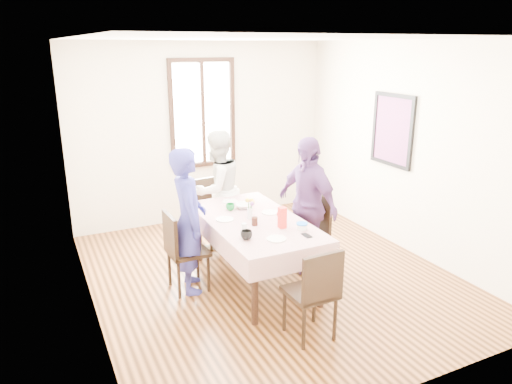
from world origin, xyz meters
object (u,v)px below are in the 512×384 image
person_left (188,221)px  person_right (306,205)px  chair_right (307,233)px  chair_far (216,213)px  person_far (216,189)px  chair_near (310,292)px  chair_left (188,251)px  dining_table (254,251)px

person_left → person_right: person_right is taller
chair_right → chair_far: (-0.73, 1.15, 0.00)m
person_far → chair_near: bearing=69.4°
chair_left → chair_right: 1.47m
dining_table → chair_far: size_ratio=1.92×
chair_left → person_left: person_left is taller
chair_right → person_right: 0.36m
person_left → person_far: size_ratio=1.02×
chair_left → chair_near: same height
chair_far → person_far: size_ratio=0.57×
chair_left → chair_far: same height
chair_far → person_right: person_right is taller
person_left → person_far: person_left is taller
chair_near → chair_left: bearing=116.8°
chair_right → chair_near: (-0.73, -1.26, 0.00)m
person_far → chair_right: bearing=102.5°
chair_far → chair_near: 2.41m
chair_far → person_left: person_left is taller
dining_table → chair_far: chair_far is taller
dining_table → chair_far: 1.21m
chair_left → chair_right: size_ratio=1.00×
chair_left → dining_table: bearing=75.9°
person_far → person_left: bearing=34.4°
chair_left → chair_near: bearing=26.8°
chair_near → person_right: bearing=59.0°
chair_near → person_far: 2.41m
chair_right → person_far: bearing=27.9°
chair_near → person_left: bearing=116.1°
chair_left → chair_right: bearing=84.3°
chair_right → chair_far: bearing=27.4°
person_far → person_right: (0.71, -1.13, 0.02)m
dining_table → chair_right: 0.74m
chair_right → chair_near: same height
dining_table → chair_near: size_ratio=1.92×
dining_table → chair_near: bearing=-90.0°
person_left → chair_right: bearing=-83.1°
dining_table → person_left: 0.85m
chair_right → person_left: size_ratio=0.56×
chair_left → person_right: 1.50m
dining_table → chair_left: size_ratio=1.92×
dining_table → person_far: person_far is taller
chair_right → person_far: size_ratio=0.57×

